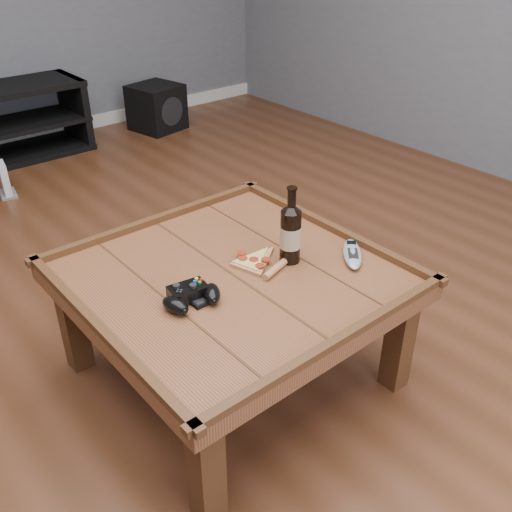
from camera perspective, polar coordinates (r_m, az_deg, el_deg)
ground at (r=2.21m, az=-2.23°, el=-11.59°), size 6.00×6.00×0.00m
coffee_table at (r=1.97m, az=-2.46°, el=-3.19°), size 1.03×1.03×0.48m
beer_bottle at (r=1.95m, az=3.48°, el=2.39°), size 0.07×0.07×0.28m
game_controller at (r=1.79m, az=-6.48°, el=-3.99°), size 0.21×0.15×0.06m
pizza_slice at (r=1.97m, az=0.10°, el=-0.68°), size 0.21×0.28×0.03m
smartphone at (r=1.82m, az=-6.13°, el=-4.05°), size 0.06×0.12×0.02m
remote_control at (r=2.04m, az=9.61°, el=0.23°), size 0.19×0.19×0.03m
subwoofer at (r=4.72m, az=-9.90°, el=14.43°), size 0.41×0.41×0.35m
game_console at (r=3.83m, az=-23.82°, el=6.90°), size 0.12×0.18×0.21m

